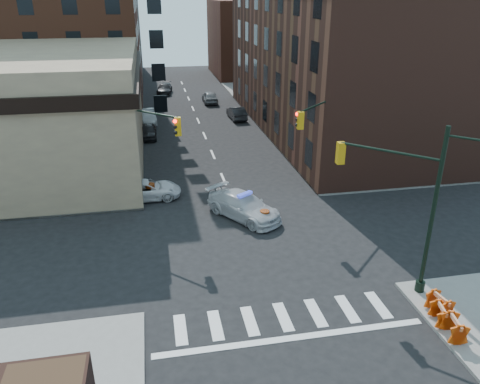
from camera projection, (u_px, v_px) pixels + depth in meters
name	position (u px, v px, depth m)	size (l,w,h in m)	color
ground	(251.00, 242.00, 26.69)	(140.00, 140.00, 0.00)	black
sidewalk_ne	(372.00, 102.00, 60.21)	(34.00, 54.50, 0.15)	gray
apartment_block	(27.00, 3.00, 54.88)	(25.00, 25.00, 24.00)	#5D2E1D
commercial_row_ne	(332.00, 59.00, 46.50)	(14.00, 34.00, 14.00)	#49261D
filler_nw	(77.00, 26.00, 76.75)	(20.00, 18.00, 16.00)	brown
filler_ne	(260.00, 38.00, 79.12)	(16.00, 16.00, 12.00)	#5D2E1D
signal_pole_se	(409.00, 199.00, 20.93)	(5.40, 5.27, 8.00)	black
signal_pole_nw	(141.00, 148.00, 28.78)	(3.58, 3.67, 8.00)	black
signal_pole_ne	(321.00, 137.00, 30.82)	(3.67, 3.58, 8.00)	black
tree_ne_near	(269.00, 90.00, 50.09)	(3.00, 3.00, 4.85)	black
tree_ne_far	(253.00, 78.00, 57.31)	(3.00, 3.00, 4.85)	black
police_car	(244.00, 206.00, 29.35)	(2.17, 5.34, 1.55)	silver
pickup	(146.00, 190.00, 32.07)	(2.20, 4.76, 1.32)	white
parked_car_wnear	(148.00, 131.00, 45.53)	(1.61, 3.99, 1.36)	black
parked_car_wfar	(147.00, 116.00, 50.74)	(1.58, 4.53, 1.49)	#9B9FA3
parked_car_wdeep	(164.00, 89.00, 65.60)	(1.94, 4.77, 1.38)	black
parked_car_enear	(237.00, 113.00, 52.37)	(1.49, 4.26, 1.40)	black
parked_car_efar	(210.00, 97.00, 60.12)	(1.77, 4.40, 1.50)	gray
pedestrian_a	(135.00, 191.00, 30.73)	(0.69, 0.45, 1.89)	black
pedestrian_b	(105.00, 184.00, 32.12)	(0.85, 0.67, 1.76)	black
pedestrian_c	(56.00, 179.00, 32.62)	(1.16, 0.48, 1.97)	#1C232A
barrel_road	(265.00, 218.00, 28.33)	(0.58, 0.58, 1.04)	red
barrel_bank	(150.00, 192.00, 32.01)	(0.64, 0.64, 1.14)	orange
barricade_se_a	(439.00, 305.00, 20.39)	(1.19, 0.60, 0.89)	red
barricade_se_b	(441.00, 314.00, 19.82)	(1.10, 0.55, 0.83)	#E64F0A
barricade_se_c	(454.00, 328.00, 18.97)	(1.20, 0.60, 0.90)	red
barricade_nw_a	(129.00, 196.00, 31.10)	(1.30, 0.65, 0.97)	#EA450B
barricade_nw_b	(74.00, 205.00, 29.98)	(1.07, 0.54, 0.81)	#D16009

